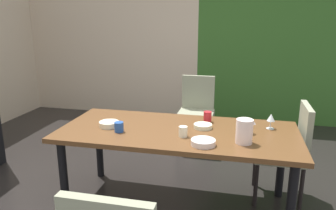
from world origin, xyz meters
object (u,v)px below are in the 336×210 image
(serving_bowl_west, at_px, (109,124))
(dining_table, at_px, (178,138))
(chair_head_far, at_px, (197,108))
(cup_right, at_px, (119,127))
(cup_near_shelf, at_px, (183,132))
(pitcher_north, at_px, (244,131))
(serving_bowl_rear, at_px, (203,142))
(chair_right_far, at_px, (288,147))
(wine_glass_left, at_px, (271,118))
(wine_glass_east, at_px, (250,122))
(serving_bowl_corner, at_px, (203,126))
(cup_south, at_px, (208,117))

(serving_bowl_west, bearing_deg, dining_table, 5.55)
(chair_head_far, xyz_separation_m, cup_right, (-0.44, -1.57, 0.24))
(cup_near_shelf, xyz_separation_m, pitcher_north, (0.48, -0.03, 0.05))
(serving_bowl_west, distance_m, serving_bowl_rear, 0.89)
(dining_table, height_order, chair_right_far, chair_right_far)
(chair_head_far, relative_size, wine_glass_left, 6.89)
(chair_right_far, bearing_deg, serving_bowl_rear, 131.38)
(pitcher_north, bearing_deg, serving_bowl_west, 173.81)
(chair_head_far, relative_size, serving_bowl_rear, 4.93)
(wine_glass_east, height_order, serving_bowl_corner, wine_glass_east)
(dining_table, relative_size, chair_right_far, 2.22)
(chair_head_far, xyz_separation_m, serving_bowl_rear, (0.29, -1.70, 0.22))
(cup_south, bearing_deg, wine_glass_east, -32.26)
(wine_glass_left, height_order, cup_south, wine_glass_left)
(chair_head_far, bearing_deg, cup_near_shelf, 94.02)
(serving_bowl_west, bearing_deg, cup_south, 21.98)
(cup_south, bearing_deg, serving_bowl_rear, -86.80)
(cup_near_shelf, bearing_deg, wine_glass_east, 20.44)
(wine_glass_left, relative_size, wine_glass_east, 0.96)
(cup_right, height_order, pitcher_north, pitcher_north)
(pitcher_north, bearing_deg, chair_head_far, 110.29)
(wine_glass_east, xyz_separation_m, serving_bowl_corner, (-0.39, 0.05, -0.08))
(chair_head_far, relative_size, serving_bowl_corner, 5.72)
(serving_bowl_rear, bearing_deg, pitcher_north, 20.63)
(chair_head_far, distance_m, cup_south, 1.19)
(dining_table, relative_size, cup_near_shelf, 23.54)
(wine_glass_east, height_order, pitcher_north, pitcher_north)
(wine_glass_left, xyz_separation_m, cup_south, (-0.55, 0.07, -0.05))
(dining_table, distance_m, wine_glass_east, 0.62)
(serving_bowl_corner, distance_m, serving_bowl_west, 0.82)
(serving_bowl_corner, relative_size, serving_bowl_rear, 0.86)
(serving_bowl_west, xyz_separation_m, serving_bowl_rear, (0.86, -0.24, -0.00))
(chair_head_far, distance_m, cup_near_shelf, 1.58)
(chair_head_far, bearing_deg, pitcher_north, 110.29)
(serving_bowl_corner, relative_size, pitcher_north, 0.84)
(serving_bowl_rear, distance_m, cup_right, 0.74)
(serving_bowl_west, relative_size, cup_near_shelf, 2.02)
(chair_head_far, height_order, cup_near_shelf, chair_head_far)
(chair_head_far, bearing_deg, wine_glass_left, 123.89)
(cup_south, height_order, cup_right, cup_south)
(dining_table, xyz_separation_m, wine_glass_left, (0.77, 0.20, 0.17))
(serving_bowl_west, bearing_deg, chair_right_far, 13.62)
(dining_table, relative_size, cup_right, 24.02)
(dining_table, distance_m, serving_bowl_west, 0.62)
(serving_bowl_west, bearing_deg, cup_right, -37.83)
(chair_head_far, distance_m, cup_right, 1.65)
(wine_glass_east, height_order, cup_south, wine_glass_east)
(chair_right_far, distance_m, serving_bowl_west, 1.62)
(wine_glass_east, xyz_separation_m, cup_south, (-0.37, 0.24, -0.05))
(chair_right_far, relative_size, cup_south, 9.41)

